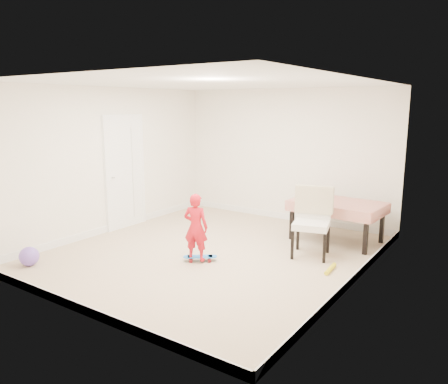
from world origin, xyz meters
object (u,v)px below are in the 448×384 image
Objects in this scene: dining_chair at (311,223)px; child at (196,230)px; balloon at (29,256)px; skateboard at (200,258)px; dining_table at (336,221)px.

child is (-1.28, -1.21, -0.03)m from dining_chair.
dining_chair is 4.18m from balloon.
balloon reaches higher than skateboard.
dining_chair reaches higher than skateboard.
child reaches higher than dining_table.
child is 2.43m from balloon.
dining_table is at bearing 48.35° from balloon.
skateboard is at bearing -118.55° from dining_table.
balloon is (-1.92, -1.55, 0.10)m from skateboard.
balloon is at bearing 21.19° from child.
balloon is (-3.24, -3.64, -0.20)m from dining_table.
dining_table is 2.94× the size of skateboard.
child is at bearing -139.76° from skateboard.
dining_chair is at bearing 40.15° from balloon.
child reaches higher than skateboard.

